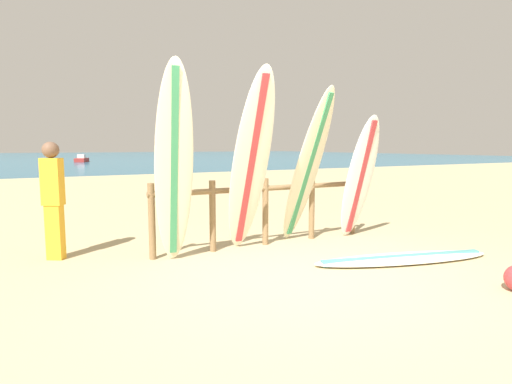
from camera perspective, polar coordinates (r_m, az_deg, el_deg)
name	(u,v)px	position (r m, az deg, el deg)	size (l,w,h in m)	color
ground_plane	(305,277)	(4.77, 6.88, -11.75)	(120.00, 120.00, 0.00)	tan
ocean_water	(59,157)	(61.78, -25.79, 4.43)	(120.00, 80.00, 0.01)	#196B93
surfboard_rack	(265,203)	(6.12, 1.32, -1.60)	(3.51, 0.09, 1.01)	olive
surfboard_leaning_far_left	(174,165)	(5.11, -11.39, 3.71)	(0.56, 0.69, 2.51)	beige
surfboard_leaning_left	(250,165)	(5.45, -0.80, 3.79)	(0.62, 1.18, 2.47)	silver
surfboard_leaning_center_left	(308,168)	(6.14, 7.22, 3.40)	(0.61, 1.05, 2.33)	beige
surfboard_leaning_center	(360,178)	(6.68, 14.29, 1.92)	(0.61, 0.65, 1.97)	white
surfboard_lying_on_sand	(403,258)	(5.70, 19.86, -8.69)	(2.52, 1.14, 0.08)	white
beachgoer_standing	(53,195)	(5.91, -26.48, -0.43)	(0.29, 0.26, 1.54)	gold
small_boat_offshore	(82,159)	(41.75, -23.17, 4.24)	(1.51, 2.41, 0.71)	#B22D28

